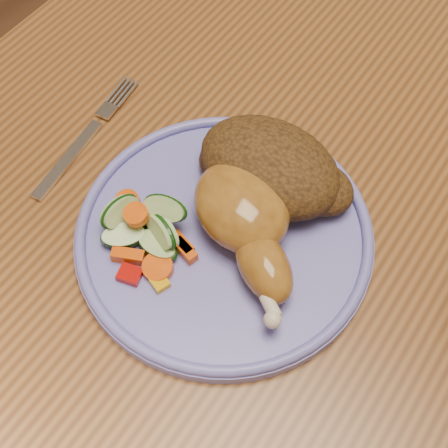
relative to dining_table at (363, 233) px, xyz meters
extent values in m
plane|color=#54321D|center=(0.00, 0.00, -0.67)|extent=(4.00, 4.00, 0.00)
cube|color=brown|center=(0.00, 0.00, 0.06)|extent=(0.90, 1.40, 0.04)
cube|color=brown|center=(-0.39, 0.64, -0.31)|extent=(0.06, 0.06, 0.71)
cylinder|color=#4C2D16|center=(-0.18, 0.37, -0.46)|extent=(0.04, 0.04, 0.41)
cylinder|color=#4C2D16|center=(-0.18, 0.73, -0.46)|extent=(0.04, 0.04, 0.41)
cylinder|color=#6865BE|center=(-0.09, -0.13, 0.09)|extent=(0.27, 0.27, 0.01)
torus|color=#6865BE|center=(-0.09, -0.13, 0.10)|extent=(0.27, 0.27, 0.01)
ellipsoid|color=#9F6621|center=(-0.08, -0.11, 0.12)|extent=(0.12, 0.11, 0.05)
ellipsoid|color=#9F6621|center=(-0.04, -0.15, 0.11)|extent=(0.09, 0.08, 0.04)
sphere|color=beige|center=(-0.01, -0.18, 0.11)|extent=(0.01, 0.01, 0.01)
ellipsoid|color=#4D3013|center=(-0.09, -0.06, 0.12)|extent=(0.14, 0.10, 0.06)
ellipsoid|color=#4D3013|center=(-0.04, -0.05, 0.11)|extent=(0.07, 0.05, 0.04)
ellipsoid|color=#4D3013|center=(-0.13, -0.07, 0.11)|extent=(0.06, 0.05, 0.03)
cube|color=#A50A05|center=(-0.13, -0.21, 0.10)|extent=(0.02, 0.02, 0.01)
cube|color=#E5A507|center=(-0.11, -0.20, 0.10)|extent=(0.02, 0.02, 0.01)
cube|color=#F55708|center=(-0.11, -0.16, 0.10)|extent=(0.03, 0.02, 0.01)
cylinder|color=#F55708|center=(-0.18, -0.16, 0.10)|extent=(0.02, 0.02, 0.01)
cube|color=#F55708|center=(-0.14, -0.20, 0.10)|extent=(0.03, 0.02, 0.01)
cylinder|color=#F55708|center=(-0.12, -0.19, 0.10)|extent=(0.03, 0.03, 0.01)
cylinder|color=#F55708|center=(-0.15, -0.17, 0.12)|extent=(0.02, 0.02, 0.01)
cube|color=#F55708|center=(-0.11, -0.17, 0.10)|extent=(0.03, 0.02, 0.01)
cylinder|color=#BBD98D|center=(-0.13, -0.18, 0.10)|extent=(0.04, 0.04, 0.01)
cylinder|color=#BBD98D|center=(-0.13, -0.17, 0.11)|extent=(0.04, 0.04, 0.04)
cylinder|color=#BBD98D|center=(-0.16, -0.19, 0.10)|extent=(0.05, 0.05, 0.02)
cylinder|color=#BBD98D|center=(-0.16, -0.16, 0.10)|extent=(0.05, 0.05, 0.02)
cylinder|color=#BBD98D|center=(-0.17, -0.17, 0.11)|extent=(0.03, 0.04, 0.04)
cylinder|color=#BBD98D|center=(-0.14, -0.15, 0.12)|extent=(0.04, 0.04, 0.03)
cube|color=silver|center=(-0.27, -0.14, 0.09)|extent=(0.02, 0.11, 0.00)
cube|color=silver|center=(-0.28, -0.08, 0.09)|extent=(0.02, 0.06, 0.00)
camera|label=1|loc=(0.07, -0.37, 0.58)|focal=50.00mm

